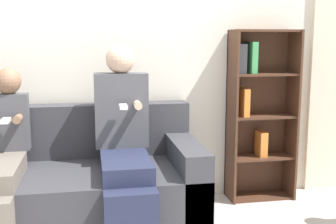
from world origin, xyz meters
name	(u,v)px	position (x,y,z in m)	size (l,w,h in m)	color
back_wall	(104,38)	(0.00, 0.98, 1.27)	(10.00, 0.06, 2.55)	silver
couch	(51,190)	(-0.39, 0.52, 0.28)	(1.98, 0.85, 0.80)	#38383D
adult_seated	(124,140)	(0.10, 0.41, 0.62)	(0.36, 0.78, 1.23)	#232842
child_seated	(4,159)	(-0.64, 0.37, 0.54)	(0.24, 0.80, 1.08)	#70665B
bookshelf	(258,111)	(1.19, 0.85, 0.71)	(0.52, 0.24, 1.34)	#4C2D1E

